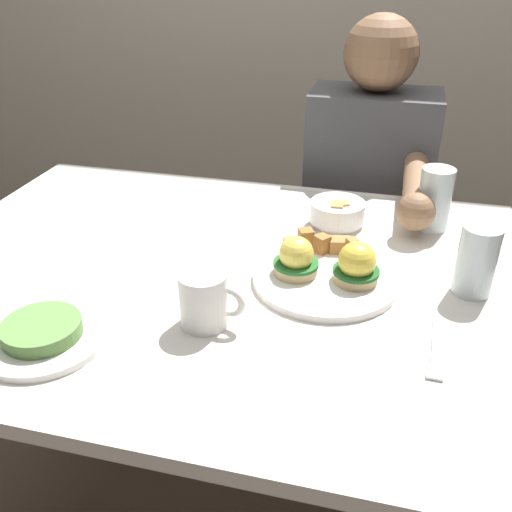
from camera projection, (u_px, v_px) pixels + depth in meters
The scene contains 9 objects.
dining_table at pixel (214, 314), 1.15m from camera, with size 1.20×0.90×0.74m.
eggs_benedict_plate at pixel (326, 269), 1.04m from camera, with size 0.27×0.27×0.09m.
fruit_bowl at pixel (337, 213), 1.25m from camera, with size 0.12×0.12×0.06m.
coffee_mug at pixel (205, 298), 0.92m from camera, with size 0.11×0.08×0.09m.
fork at pixel (435, 352), 0.87m from camera, with size 0.03×0.16×0.00m.
water_glass_near at pixel (476, 265), 1.00m from camera, with size 0.07×0.07×0.13m.
water_glass_far at pixel (434, 203), 1.22m from camera, with size 0.07×0.07×0.14m.
side_plate at pixel (43, 334), 0.89m from camera, with size 0.20×0.20×0.04m.
diner_person at pixel (367, 202), 1.59m from camera, with size 0.34×0.54×1.14m.
Camera 1 is at (0.31, -0.89, 1.30)m, focal length 39.88 mm.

